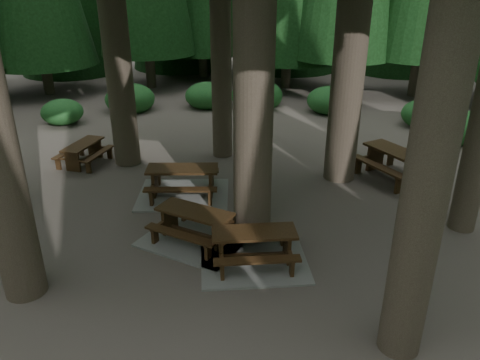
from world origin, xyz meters
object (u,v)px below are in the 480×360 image
(picnic_table_f, at_px, (195,230))
(picnic_table_b, at_px, (84,150))
(picnic_table_d, at_px, (396,160))
(picnic_table_a, at_px, (254,252))
(picnic_table_c, at_px, (183,186))

(picnic_table_f, bearing_deg, picnic_table_b, 158.43)
(picnic_table_b, distance_m, picnic_table_d, 9.55)
(picnic_table_a, relative_size, picnic_table_b, 1.70)
(picnic_table_b, relative_size, picnic_table_c, 0.55)
(picnic_table_d, distance_m, picnic_table_f, 6.57)
(picnic_table_b, height_order, picnic_table_d, picnic_table_d)
(picnic_table_a, distance_m, picnic_table_c, 3.70)
(picnic_table_a, height_order, picnic_table_d, picnic_table_d)
(picnic_table_a, distance_m, picnic_table_d, 6.12)
(picnic_table_d, bearing_deg, picnic_table_f, -87.13)
(picnic_table_f, bearing_deg, picnic_table_d, 60.15)
(picnic_table_a, height_order, picnic_table_c, picnic_table_c)
(picnic_table_a, xyz_separation_m, picnic_table_d, (2.85, 5.40, 0.33))
(picnic_table_c, bearing_deg, picnic_table_b, 145.23)
(picnic_table_b, distance_m, picnic_table_f, 6.06)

